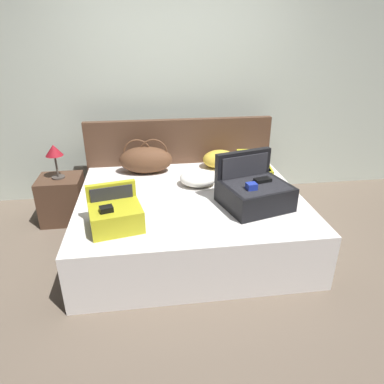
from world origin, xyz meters
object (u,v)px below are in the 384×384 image
at_px(hard_case_large, 254,191).
at_px(pillow_center_head, 219,159).
at_px(nightstand, 62,199).
at_px(bed, 190,219).
at_px(table_lamp, 54,153).
at_px(pillow_near_headboard, 198,178).
at_px(hard_case_medium, 115,214).
at_px(hard_case_small, 254,171).
at_px(duffel_bag, 146,159).

height_order(hard_case_large, pillow_center_head, hard_case_large).
bearing_deg(hard_case_large, nightstand, 139.18).
relative_size(bed, table_lamp, 5.75).
height_order(hard_case_large, pillow_near_headboard, hard_case_large).
bearing_deg(table_lamp, hard_case_medium, -58.64).
relative_size(hard_case_large, hard_case_small, 1.76).
height_order(bed, hard_case_medium, hard_case_medium).
relative_size(duffel_bag, pillow_center_head, 1.59).
bearing_deg(hard_case_large, pillow_center_head, 81.08).
relative_size(hard_case_large, nightstand, 1.31).
bearing_deg(table_lamp, hard_case_large, -25.34).
height_order(hard_case_medium, pillow_center_head, hard_case_medium).
height_order(bed, pillow_near_headboard, pillow_near_headboard).
bearing_deg(pillow_center_head, hard_case_medium, -132.38).
distance_m(bed, pillow_center_head, 0.88).
height_order(hard_case_small, nightstand, hard_case_small).
bearing_deg(hard_case_small, hard_case_medium, -143.73).
distance_m(pillow_center_head, nightstand, 1.76).
height_order(hard_case_medium, nightstand, hard_case_medium).
xyz_separation_m(pillow_near_headboard, pillow_center_head, (0.31, 0.46, 0.02)).
bearing_deg(hard_case_small, duffel_bag, 168.20).
relative_size(duffel_bag, nightstand, 1.18).
distance_m(nightstand, table_lamp, 0.53).
bearing_deg(pillow_center_head, hard_case_small, -56.81).
relative_size(duffel_bag, pillow_near_headboard, 1.58).
xyz_separation_m(hard_case_small, pillow_center_head, (-0.27, 0.42, -0.00)).
bearing_deg(duffel_bag, hard_case_medium, -102.78).
height_order(hard_case_medium, hard_case_small, hard_case_medium).
bearing_deg(duffel_bag, hard_case_large, -44.40).
relative_size(hard_case_large, hard_case_medium, 1.43).
relative_size(hard_case_large, duffel_bag, 1.11).
bearing_deg(hard_case_small, nightstand, 177.41).
xyz_separation_m(bed, hard_case_large, (0.53, -0.25, 0.38)).
xyz_separation_m(hard_case_medium, pillow_center_head, (1.07, 1.17, -0.01)).
bearing_deg(pillow_center_head, nightstand, -177.33).
distance_m(hard_case_medium, pillow_center_head, 1.58).
bearing_deg(bed, nightstand, 154.83).
distance_m(duffel_bag, pillow_center_head, 0.81).
distance_m(bed, pillow_near_headboard, 0.42).
bearing_deg(duffel_bag, pillow_center_head, 3.42).
relative_size(nightstand, table_lamp, 1.39).
relative_size(hard_case_small, pillow_near_headboard, 1.00).
xyz_separation_m(hard_case_medium, hard_case_small, (1.34, 0.75, -0.01)).
bearing_deg(duffel_bag, nightstand, -177.99).
height_order(pillow_center_head, nightstand, pillow_center_head).
xyz_separation_m(pillow_near_headboard, table_lamp, (-1.42, 0.38, 0.20)).
distance_m(bed, table_lamp, 1.54).
relative_size(hard_case_small, pillow_center_head, 1.00).
xyz_separation_m(hard_case_large, table_lamp, (-1.84, 0.87, 0.14)).
distance_m(hard_case_small, pillow_near_headboard, 0.58).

